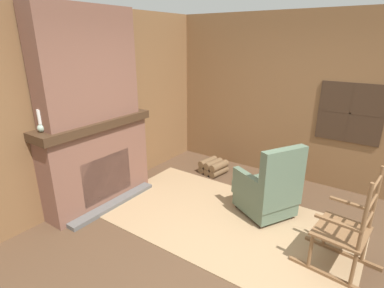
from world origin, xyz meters
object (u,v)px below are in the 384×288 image
armchair (268,191)px  rocking_chair (345,235)px  oil_lamp_vase (41,124)px  firewood_stack (213,167)px  storage_case (108,110)px

armchair → rocking_chair: (1.00, -0.50, 0.04)m
rocking_chair → oil_lamp_vase: bearing=26.7°
firewood_stack → oil_lamp_vase: size_ratio=1.68×
oil_lamp_vase → firewood_stack: bearing=70.1°
rocking_chair → oil_lamp_vase: oil_lamp_vase is taller
rocking_chair → firewood_stack: (-2.28, 1.24, -0.28)m
storage_case → firewood_stack: bearing=58.9°
armchair → oil_lamp_vase: 2.92m
armchair → storage_case: bearing=47.7°
armchair → firewood_stack: size_ratio=2.30×
rocking_chair → firewood_stack: bearing=-22.7°
storage_case → oil_lamp_vase: bearing=-90.0°
oil_lamp_vase → storage_case: 0.98m
firewood_stack → storage_case: (-0.89, -1.47, 1.19)m
rocking_chair → storage_case: 3.30m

